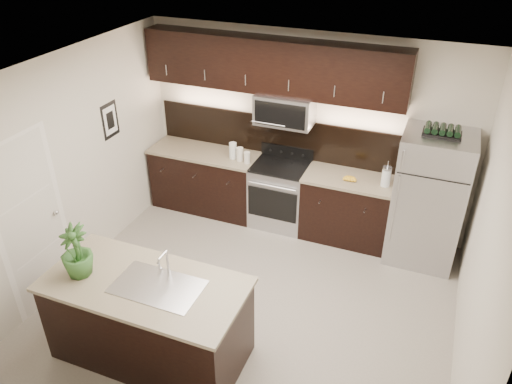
# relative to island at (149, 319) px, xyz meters

# --- Properties ---
(ground) EXTENTS (4.50, 4.50, 0.00)m
(ground) POSITION_rel_island_xyz_m (0.65, 1.09, -0.47)
(ground) COLOR gray
(ground) RESTS_ON ground
(room_walls) EXTENTS (4.52, 4.02, 2.71)m
(room_walls) POSITION_rel_island_xyz_m (0.54, 1.05, 1.22)
(room_walls) COLOR beige
(room_walls) RESTS_ON ground
(counter_run) EXTENTS (3.51, 0.65, 0.94)m
(counter_run) POSITION_rel_island_xyz_m (0.20, 2.78, -0.00)
(counter_run) COLOR black
(counter_run) RESTS_ON ground
(upper_fixtures) EXTENTS (3.49, 0.40, 1.66)m
(upper_fixtures) POSITION_rel_island_xyz_m (0.22, 2.92, 1.67)
(upper_fixtures) COLOR black
(upper_fixtures) RESTS_ON counter_run
(island) EXTENTS (1.96, 0.96, 0.94)m
(island) POSITION_rel_island_xyz_m (0.00, 0.00, 0.00)
(island) COLOR black
(island) RESTS_ON ground
(sink_faucet) EXTENTS (0.84, 0.50, 0.28)m
(sink_faucet) POSITION_rel_island_xyz_m (0.15, 0.01, 0.48)
(sink_faucet) COLOR silver
(sink_faucet) RESTS_ON island
(refrigerator) EXTENTS (0.84, 0.76, 1.74)m
(refrigerator) POSITION_rel_island_xyz_m (2.37, 2.72, 0.40)
(refrigerator) COLOR #B2B2B7
(refrigerator) RESTS_ON ground
(wine_rack) EXTENTS (0.43, 0.27, 0.10)m
(wine_rack) POSITION_rel_island_xyz_m (2.37, 2.72, 1.31)
(wine_rack) COLOR black
(wine_rack) RESTS_ON refrigerator
(plant) EXTENTS (0.35, 0.35, 0.54)m
(plant) POSITION_rel_island_xyz_m (-0.65, -0.11, 0.74)
(plant) COLOR #2C5923
(plant) RESTS_ON island
(canisters) EXTENTS (0.34, 0.16, 0.23)m
(canisters) POSITION_rel_island_xyz_m (-0.20, 2.70, 0.57)
(canisters) COLOR silver
(canisters) RESTS_ON counter_run
(french_press) EXTENTS (0.12, 0.12, 0.34)m
(french_press) POSITION_rel_island_xyz_m (1.82, 2.73, 0.59)
(french_press) COLOR silver
(french_press) RESTS_ON counter_run
(bananas) EXTENTS (0.19, 0.15, 0.06)m
(bananas) POSITION_rel_island_xyz_m (1.33, 2.70, 0.50)
(bananas) COLOR gold
(bananas) RESTS_ON counter_run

